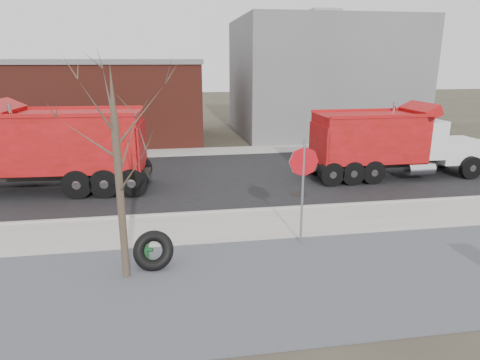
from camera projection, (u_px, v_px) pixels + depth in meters
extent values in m
plane|color=#383328|center=(237.00, 229.00, 13.62)|extent=(120.00, 120.00, 0.00)
cube|color=slate|center=(260.00, 284.00, 10.29)|extent=(60.00, 5.00, 0.03)
cube|color=#9E9B93|center=(236.00, 226.00, 13.85)|extent=(60.00, 2.50, 0.06)
cube|color=#9E9B93|center=(230.00, 211.00, 15.08)|extent=(60.00, 0.15, 0.11)
cube|color=black|center=(216.00, 177.00, 19.60)|extent=(60.00, 9.40, 0.02)
cube|color=#9E9B93|center=(205.00, 152.00, 25.01)|extent=(60.00, 2.00, 0.06)
cube|color=slate|center=(321.00, 77.00, 31.04)|extent=(12.00, 10.00, 8.00)
cube|color=maroon|center=(43.00, 103.00, 27.52)|extent=(20.00, 8.00, 5.00)
cube|color=slate|center=(37.00, 61.00, 26.80)|extent=(20.20, 8.20, 0.30)
cylinder|color=#382D23|center=(121.00, 201.00, 10.11)|extent=(0.18, 0.18, 4.00)
cone|color=#382D23|center=(112.00, 89.00, 9.40)|extent=(0.14, 0.14, 1.20)
cylinder|color=#2A6E38|center=(145.00, 262.00, 11.34)|extent=(0.44, 0.44, 0.06)
cylinder|color=#2A6E38|center=(144.00, 252.00, 11.26)|extent=(0.23, 0.23, 0.60)
cylinder|color=#2A6E38|center=(144.00, 243.00, 11.18)|extent=(0.30, 0.30, 0.05)
sphere|color=#2A6E38|center=(144.00, 239.00, 11.16)|extent=(0.24, 0.24, 0.24)
cylinder|color=#2A6E38|center=(143.00, 236.00, 11.13)|extent=(0.05, 0.05, 0.06)
cylinder|color=#2A6E38|center=(138.00, 248.00, 11.27)|extent=(0.15, 0.15, 0.11)
cylinder|color=#2A6E38|center=(150.00, 250.00, 11.19)|extent=(0.15, 0.15, 0.11)
cylinder|color=#2A6E38|center=(141.00, 252.00, 11.08)|extent=(0.19, 0.17, 0.15)
torus|color=black|center=(153.00, 251.00, 11.03)|extent=(1.20, 1.01, 1.05)
cylinder|color=gray|center=(302.00, 192.00, 12.19)|extent=(0.07, 0.07, 3.14)
cylinder|color=red|center=(304.00, 162.00, 11.94)|extent=(0.85, 0.04, 0.85)
cube|color=black|center=(392.00, 163.00, 19.59)|extent=(8.02, 0.91, 0.21)
cube|color=silver|center=(454.00, 150.00, 19.97)|extent=(2.08, 1.85, 1.03)
cube|color=silver|center=(475.00, 149.00, 20.15)|extent=(0.08, 1.64, 0.94)
cube|color=silver|center=(419.00, 137.00, 19.48)|extent=(1.52, 2.17, 1.69)
cube|color=black|center=(435.00, 127.00, 19.47)|extent=(0.07, 1.87, 0.75)
cube|color=red|center=(369.00, 137.00, 19.04)|extent=(4.71, 2.30, 2.06)
cylinder|color=silver|center=(392.00, 126.00, 20.06)|extent=(0.13, 0.13, 2.25)
cylinder|color=black|center=(443.00, 158.00, 21.13)|extent=(1.03, 0.29, 1.03)
cylinder|color=black|center=(471.00, 168.00, 19.21)|extent=(1.03, 0.29, 1.03)
cylinder|color=black|center=(336.00, 163.00, 20.08)|extent=(1.03, 0.29, 1.03)
cylinder|color=black|center=(352.00, 173.00, 18.37)|extent=(1.03, 0.29, 1.03)
cube|color=black|center=(45.00, 175.00, 17.35)|extent=(8.48, 1.40, 0.23)
cube|color=silver|center=(3.00, 145.00, 16.86)|extent=(1.79, 2.47, 1.86)
cube|color=red|center=(75.00, 141.00, 17.11)|extent=(5.31, 2.78, 2.27)
cylinder|color=silver|center=(14.00, 137.00, 15.88)|extent=(0.15, 0.15, 2.48)
cylinder|color=black|center=(105.00, 183.00, 16.69)|extent=(1.15, 0.38, 1.14)
cylinder|color=black|center=(114.00, 170.00, 18.59)|extent=(1.15, 0.38, 1.14)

